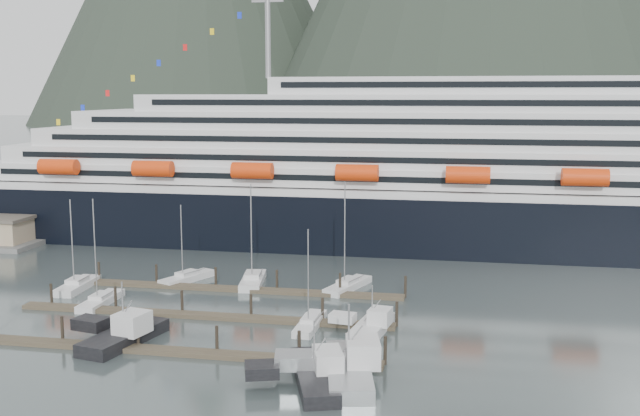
{
  "coord_description": "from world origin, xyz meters",
  "views": [
    {
      "loc": [
        26.41,
        -82.07,
        27.42
      ],
      "look_at": [
        6.22,
        22.0,
        11.21
      ],
      "focal_mm": 42.0,
      "sensor_mm": 36.0,
      "label": 1
    }
  ],
  "objects_px": {
    "cruise_ship": "(484,180)",
    "trawler_b": "(123,335)",
    "sailboat_b": "(101,301)",
    "sailboat_f": "(253,281)",
    "trawler_d": "(347,368)",
    "sailboat_a": "(77,286)",
    "trawler_c": "(313,374)",
    "sailboat_d": "(310,324)",
    "trawler_e": "(371,325)",
    "sailboat_e": "(187,278)",
    "sailboat_g": "(348,286)"
  },
  "relations": [
    {
      "from": "sailboat_a",
      "to": "sailboat_g",
      "type": "bearing_deg",
      "value": -82.04
    },
    {
      "from": "sailboat_a",
      "to": "trawler_c",
      "type": "distance_m",
      "value": 48.33
    },
    {
      "from": "cruise_ship",
      "to": "sailboat_d",
      "type": "height_order",
      "value": "cruise_ship"
    },
    {
      "from": "sailboat_e",
      "to": "sailboat_g",
      "type": "xyz_separation_m",
      "value": [
        24.04,
        -0.0,
        0.03
      ]
    },
    {
      "from": "sailboat_d",
      "to": "trawler_c",
      "type": "relative_size",
      "value": 0.91
    },
    {
      "from": "sailboat_d",
      "to": "sailboat_e",
      "type": "distance_m",
      "value": 28.81
    },
    {
      "from": "sailboat_b",
      "to": "trawler_b",
      "type": "height_order",
      "value": "sailboat_b"
    },
    {
      "from": "sailboat_f",
      "to": "trawler_b",
      "type": "height_order",
      "value": "sailboat_f"
    },
    {
      "from": "sailboat_a",
      "to": "sailboat_b",
      "type": "distance_m",
      "value": 9.49
    },
    {
      "from": "cruise_ship",
      "to": "sailboat_b",
      "type": "distance_m",
      "value": 70.98
    },
    {
      "from": "sailboat_e",
      "to": "trawler_d",
      "type": "bearing_deg",
      "value": -114.99
    },
    {
      "from": "trawler_b",
      "to": "trawler_e",
      "type": "height_order",
      "value": "trawler_b"
    },
    {
      "from": "trawler_c",
      "to": "sailboat_b",
      "type": "bearing_deg",
      "value": 39.08
    },
    {
      "from": "trawler_d",
      "to": "trawler_e",
      "type": "xyz_separation_m",
      "value": [
        0.55,
        14.55,
        -0.19
      ]
    },
    {
      "from": "sailboat_d",
      "to": "sailboat_f",
      "type": "xyz_separation_m",
      "value": [
        -12.29,
        18.19,
        0.06
      ]
    },
    {
      "from": "sailboat_b",
      "to": "trawler_c",
      "type": "distance_m",
      "value": 38.97
    },
    {
      "from": "sailboat_a",
      "to": "trawler_d",
      "type": "relative_size",
      "value": 0.95
    },
    {
      "from": "cruise_ship",
      "to": "trawler_b",
      "type": "relative_size",
      "value": 16.88
    },
    {
      "from": "sailboat_e",
      "to": "sailboat_g",
      "type": "distance_m",
      "value": 24.04
    },
    {
      "from": "cruise_ship",
      "to": "sailboat_a",
      "type": "height_order",
      "value": "cruise_ship"
    },
    {
      "from": "sailboat_b",
      "to": "sailboat_d",
      "type": "bearing_deg",
      "value": -99.32
    },
    {
      "from": "sailboat_e",
      "to": "trawler_c",
      "type": "xyz_separation_m",
      "value": [
        26.08,
        -35.04,
        0.47
      ]
    },
    {
      "from": "sailboat_a",
      "to": "sailboat_g",
      "type": "distance_m",
      "value": 38.37
    },
    {
      "from": "sailboat_e",
      "to": "sailboat_g",
      "type": "relative_size",
      "value": 0.75
    },
    {
      "from": "sailboat_a",
      "to": "trawler_d",
      "type": "bearing_deg",
      "value": -124.37
    },
    {
      "from": "sailboat_a",
      "to": "trawler_b",
      "type": "xyz_separation_m",
      "value": [
        16.71,
        -20.4,
        0.53
      ]
    },
    {
      "from": "trawler_c",
      "to": "cruise_ship",
      "type": "bearing_deg",
      "value": -32.08
    },
    {
      "from": "sailboat_d",
      "to": "sailboat_f",
      "type": "distance_m",
      "value": 21.95
    },
    {
      "from": "cruise_ship",
      "to": "trawler_c",
      "type": "xyz_separation_m",
      "value": [
        -17.35,
        -69.99,
        -11.17
      ]
    },
    {
      "from": "sailboat_b",
      "to": "sailboat_a",
      "type": "bearing_deg",
      "value": 45.72
    },
    {
      "from": "trawler_b",
      "to": "trawler_d",
      "type": "xyz_separation_m",
      "value": [
        26.03,
        -5.42,
        0.04
      ]
    },
    {
      "from": "cruise_ship",
      "to": "sailboat_b",
      "type": "height_order",
      "value": "cruise_ship"
    },
    {
      "from": "sailboat_b",
      "to": "sailboat_g",
      "type": "xyz_separation_m",
      "value": [
        30.73,
        13.95,
        0.01
      ]
    },
    {
      "from": "sailboat_b",
      "to": "trawler_c",
      "type": "height_order",
      "value": "sailboat_b"
    },
    {
      "from": "trawler_c",
      "to": "trawler_b",
      "type": "bearing_deg",
      "value": 54.47
    },
    {
      "from": "sailboat_a",
      "to": "sailboat_f",
      "type": "bearing_deg",
      "value": -75.74
    },
    {
      "from": "sailboat_b",
      "to": "trawler_e",
      "type": "distance_m",
      "value": 36.69
    },
    {
      "from": "sailboat_f",
      "to": "trawler_e",
      "type": "xyz_separation_m",
      "value": [
        19.64,
        -18.72,
        0.36
      ]
    },
    {
      "from": "sailboat_g",
      "to": "cruise_ship",
      "type": "bearing_deg",
      "value": -10.43
    },
    {
      "from": "cruise_ship",
      "to": "trawler_e",
      "type": "distance_m",
      "value": 56.53
    },
    {
      "from": "trawler_b",
      "to": "cruise_ship",
      "type": "bearing_deg",
      "value": -20.46
    },
    {
      "from": "cruise_ship",
      "to": "trawler_c",
      "type": "distance_m",
      "value": 72.97
    },
    {
      "from": "cruise_ship",
      "to": "sailboat_g",
      "type": "relative_size",
      "value": 13.2
    },
    {
      "from": "sailboat_a",
      "to": "sailboat_b",
      "type": "xyz_separation_m",
      "value": [
        6.91,
        -6.5,
        -0.01
      ]
    },
    {
      "from": "sailboat_a",
      "to": "sailboat_d",
      "type": "height_order",
      "value": "sailboat_a"
    },
    {
      "from": "sailboat_e",
      "to": "sailboat_g",
      "type": "height_order",
      "value": "sailboat_g"
    },
    {
      "from": "cruise_ship",
      "to": "sailboat_e",
      "type": "bearing_deg",
      "value": -141.17
    },
    {
      "from": "sailboat_g",
      "to": "sailboat_e",
      "type": "bearing_deg",
      "value": 108.58
    },
    {
      "from": "sailboat_f",
      "to": "trawler_d",
      "type": "height_order",
      "value": "sailboat_f"
    },
    {
      "from": "sailboat_f",
      "to": "trawler_e",
      "type": "relative_size",
      "value": 1.56
    }
  ]
}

